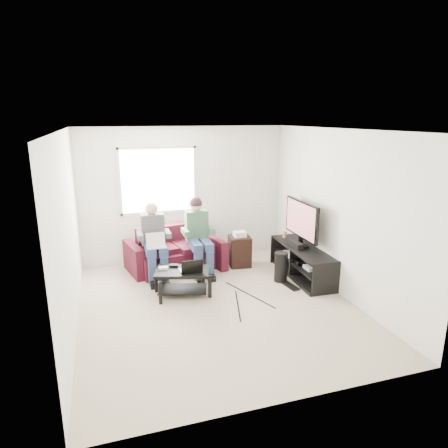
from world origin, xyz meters
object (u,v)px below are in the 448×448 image
(tv, at_px, (302,221))
(subwoofer, at_px, (281,267))
(tv_stand, at_px, (302,263))
(coffee_table, at_px, (182,277))
(end_table, at_px, (240,250))
(sofa, at_px, (175,253))

(tv, height_order, subwoofer, tv)
(tv_stand, relative_size, tv, 1.52)
(coffee_table, height_order, end_table, end_table)
(tv_stand, height_order, end_table, end_table)
(tv_stand, xyz_separation_m, subwoofer, (-0.45, -0.08, 0.01))
(tv, bearing_deg, subwoofer, -158.40)
(coffee_table, height_order, subwoofer, subwoofer)
(tv_stand, relative_size, end_table, 2.46)
(coffee_table, bearing_deg, end_table, 36.22)
(sofa, relative_size, tv, 1.67)
(coffee_table, distance_m, subwoofer, 1.74)
(end_table, bearing_deg, tv, -40.14)
(coffee_table, bearing_deg, tv_stand, 2.98)
(sofa, height_order, tv, tv)
(tv_stand, distance_m, end_table, 1.22)
(tv, bearing_deg, end_table, 139.86)
(subwoofer, bearing_deg, sofa, 145.41)
(sofa, bearing_deg, tv_stand, -26.77)
(tv_stand, height_order, tv, tv)
(coffee_table, xyz_separation_m, tv_stand, (2.19, 0.11, -0.06))
(subwoofer, xyz_separation_m, end_table, (-0.43, 0.92, 0.04))
(sofa, height_order, tv_stand, sofa)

